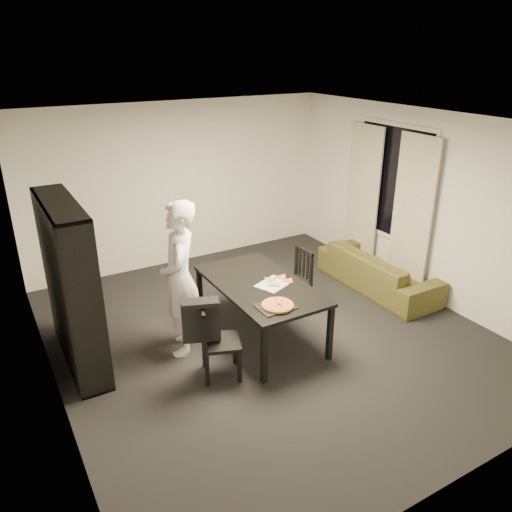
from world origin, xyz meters
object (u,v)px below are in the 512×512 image
chair_right (297,276)px  pepperoni_pizza (278,305)px  chair_left (213,336)px  sofa (378,270)px  bookshelf (71,286)px  baking_tray (275,307)px  person (180,279)px  dining_table (260,288)px

chair_right → pepperoni_pizza: chair_right is taller
chair_left → pepperoni_pizza: bearing=-82.1°
pepperoni_pizza → sofa: pepperoni_pizza is taller
chair_right → pepperoni_pizza: 1.36m
bookshelf → baking_tray: (1.89, -1.17, -0.22)m
bookshelf → sofa: size_ratio=0.97×
baking_tray → bookshelf: bearing=148.2°
chair_right → person: person is taller
chair_right → bookshelf: bearing=-94.8°
bookshelf → person: bearing=-18.2°
person → chair_right: bearing=118.4°
baking_tray → pepperoni_pizza: (0.02, -0.01, 0.02)m
person → pepperoni_pizza: 1.15m
person → chair_left: bearing=30.5°
bookshelf → person: (1.11, -0.36, -0.03)m
sofa → person: bearing=91.1°
chair_right → baking_tray: size_ratio=2.17×
bookshelf → chair_right: 2.88m
chair_right → pepperoni_pizza: (-0.93, -0.96, 0.26)m
bookshelf → chair_left: size_ratio=2.18×
person → baking_tray: 1.13m
person → baking_tray: person is taller
chair_left → bookshelf: bearing=69.1°
baking_tray → pepperoni_pizza: pepperoni_pizza is taller
pepperoni_pizza → sofa: (2.33, 0.88, -0.47)m
baking_tray → chair_right: bearing=45.0°
dining_table → person: size_ratio=0.95×
chair_left → pepperoni_pizza: 0.77m
bookshelf → baking_tray: bookshelf is taller
chair_left → sofa: bearing=-56.7°
bookshelf → dining_table: bookshelf is taller
chair_right → pepperoni_pizza: bearing=-44.4°
bookshelf → dining_table: size_ratio=1.09×
dining_table → sofa: dining_table is taller
sofa → baking_tray: bearing=110.2°
chair_left → sofa: 3.13m
pepperoni_pizza → chair_left: bearing=167.9°
sofa → bookshelf: bearing=85.9°
chair_left → sofa: size_ratio=0.45×
bookshelf → sofa: bookshelf is taller
bookshelf → sofa: (4.23, -0.30, -0.66)m
chair_right → sofa: 1.42m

